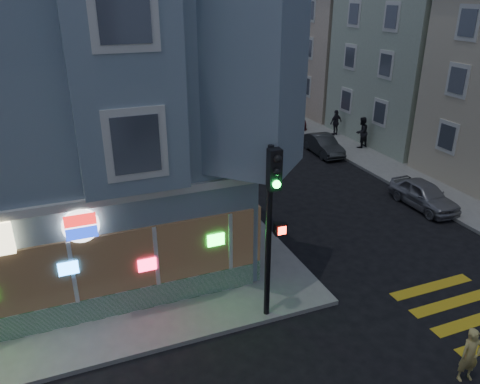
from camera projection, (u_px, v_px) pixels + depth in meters
ground at (283, 374)px, 12.40m from camera, size 120.00×120.00×0.00m
sidewalk_ne at (405, 108)px, 39.75m from camera, size 24.00×42.00×0.15m
corner_building at (12, 93)px, 17.40m from camera, size 14.60×14.60×11.40m
row_house_b at (444, 55)px, 30.47m from camera, size 12.00×8.60×10.50m
row_house_c at (362, 51)px, 38.44m from camera, size 12.00×8.60×9.00m
row_house_d at (308, 33)px, 45.81m from camera, size 12.00×8.60×10.50m
utility_pole at (286, 55)px, 34.99m from camera, size 2.20×0.30×9.00m
street_tree_near at (256, 57)px, 40.52m from camera, size 3.00×3.00×5.30m
street_tree_far at (225, 47)px, 47.33m from camera, size 3.00×3.00×5.30m
running_child at (470, 355)px, 11.94m from camera, size 0.63×0.47×1.57m
pedestrian_a at (362, 132)px, 29.26m from camera, size 1.12×0.98×1.94m
pedestrian_b at (336, 123)px, 31.81m from camera, size 1.09×0.65×1.73m
parked_car_a at (424, 195)px, 21.65m from camera, size 1.49×3.65×1.24m
parked_car_b at (323, 145)px, 28.67m from camera, size 1.44×3.63×1.18m
parked_car_c at (280, 116)px, 34.54m from camera, size 2.53×5.30×1.49m
parked_car_d at (220, 99)px, 39.99m from camera, size 2.95×5.46×1.46m
traffic_signal at (272, 208)px, 12.91m from camera, size 0.63×0.61×5.44m
fire_hydrant at (327, 139)px, 29.98m from camera, size 0.41×0.24×0.72m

